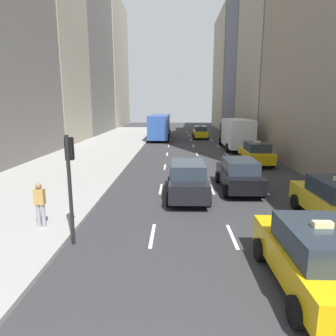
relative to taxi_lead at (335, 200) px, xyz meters
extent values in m
cube|color=#9E9E99|center=(-13.80, 17.51, -0.81)|extent=(8.00, 66.00, 0.15)
cube|color=white|center=(-7.00, -1.49, -0.87)|extent=(0.12, 2.00, 0.01)
cube|color=white|center=(-7.00, 4.51, -0.87)|extent=(0.12, 2.00, 0.01)
cube|color=white|center=(-7.00, 10.51, -0.87)|extent=(0.12, 2.00, 0.01)
cube|color=white|center=(-7.00, 16.51, -0.87)|extent=(0.12, 2.00, 0.01)
cube|color=white|center=(-7.00, 22.51, -0.87)|extent=(0.12, 2.00, 0.01)
cube|color=white|center=(-7.00, 28.51, -0.87)|extent=(0.12, 2.00, 0.01)
cube|color=white|center=(-7.00, 34.51, -0.87)|extent=(0.12, 2.00, 0.01)
cube|color=white|center=(-7.00, 40.51, -0.87)|extent=(0.12, 2.00, 0.01)
cube|color=white|center=(-4.20, -1.49, -0.87)|extent=(0.12, 2.00, 0.01)
cube|color=white|center=(-4.20, 4.51, -0.87)|extent=(0.12, 2.00, 0.01)
cube|color=white|center=(-4.20, 10.51, -0.87)|extent=(0.12, 2.00, 0.01)
cube|color=white|center=(-4.20, 16.51, -0.87)|extent=(0.12, 2.00, 0.01)
cube|color=white|center=(-4.20, 22.51, -0.87)|extent=(0.12, 2.00, 0.01)
cube|color=white|center=(-4.20, 28.51, -0.87)|extent=(0.12, 2.00, 0.01)
cube|color=white|center=(-4.20, 34.51, -0.87)|extent=(0.12, 2.00, 0.01)
cube|color=white|center=(-4.20, 40.51, -0.87)|extent=(0.12, 2.00, 0.01)
cube|color=white|center=(-1.40, -1.49, -0.87)|extent=(0.12, 2.00, 0.01)
cube|color=white|center=(-1.40, 4.51, -0.87)|extent=(0.12, 2.00, 0.01)
cube|color=white|center=(-1.40, 10.51, -0.87)|extent=(0.12, 2.00, 0.01)
cube|color=white|center=(-1.40, 16.51, -0.87)|extent=(0.12, 2.00, 0.01)
cube|color=white|center=(-1.40, 22.51, -0.87)|extent=(0.12, 2.00, 0.01)
cube|color=white|center=(-1.40, 28.51, -0.87)|extent=(0.12, 2.00, 0.01)
cube|color=white|center=(-1.40, 34.51, -0.87)|extent=(0.12, 2.00, 0.01)
cube|color=white|center=(-1.40, 40.51, -0.87)|extent=(0.12, 2.00, 0.01)
cube|color=slate|center=(-20.80, 38.50, 16.90)|extent=(6.00, 15.95, 35.57)
cube|color=#A89E89|center=(-20.80, 55.93, 12.20)|extent=(6.00, 17.19, 26.15)
cube|color=#A89E89|center=(5.20, 26.32, 14.16)|extent=(6.00, 12.29, 30.07)
cube|color=slate|center=(5.20, 38.05, 11.06)|extent=(6.00, 10.56, 23.89)
cube|color=#A89E89|center=(5.20, 52.19, 10.23)|extent=(6.00, 15.85, 22.21)
cube|color=yellow|center=(0.00, 0.07, -0.17)|extent=(1.80, 4.40, 0.76)
cylinder|color=black|center=(-0.90, 1.43, -0.55)|extent=(0.22, 0.66, 0.66)
cylinder|color=black|center=(-0.90, -1.29, -0.55)|extent=(0.22, 0.66, 0.66)
cube|color=yellow|center=(-2.80, -4.46, -0.17)|extent=(1.80, 4.40, 0.76)
cube|color=#28333D|center=(-2.80, -4.72, 0.53)|extent=(1.58, 2.29, 0.64)
cube|color=#F2E599|center=(-2.80, -4.72, 0.92)|extent=(0.44, 0.20, 0.14)
cylinder|color=black|center=(-3.70, -3.09, -0.55)|extent=(0.22, 0.66, 0.66)
cylinder|color=black|center=(-1.90, -3.09, -0.55)|extent=(0.22, 0.66, 0.66)
cylinder|color=black|center=(-3.70, -5.82, -0.55)|extent=(0.22, 0.66, 0.66)
cube|color=yellow|center=(-2.80, 30.33, -0.17)|extent=(1.80, 4.40, 0.76)
cube|color=#28333D|center=(-2.80, 30.07, 0.53)|extent=(1.58, 2.29, 0.64)
cube|color=#F2E599|center=(-2.80, 30.07, 0.92)|extent=(0.44, 0.20, 0.14)
cylinder|color=black|center=(-3.70, 31.70, -0.55)|extent=(0.22, 0.66, 0.66)
cylinder|color=black|center=(-1.90, 31.70, -0.55)|extent=(0.22, 0.66, 0.66)
cylinder|color=black|center=(-3.70, 28.97, -0.55)|extent=(0.22, 0.66, 0.66)
cylinder|color=black|center=(-1.90, 28.97, -0.55)|extent=(0.22, 0.66, 0.66)
cube|color=yellow|center=(0.00, 11.75, -0.17)|extent=(1.80, 4.40, 0.76)
cube|color=#28333D|center=(0.00, 11.48, 0.53)|extent=(1.58, 2.29, 0.64)
cube|color=#F2E599|center=(0.00, 11.48, 0.92)|extent=(0.44, 0.20, 0.14)
cylinder|color=black|center=(-0.90, 13.11, -0.55)|extent=(0.22, 0.66, 0.66)
cylinder|color=black|center=(0.90, 13.11, -0.55)|extent=(0.22, 0.66, 0.66)
cylinder|color=black|center=(-0.90, 10.38, -0.55)|extent=(0.22, 0.66, 0.66)
cylinder|color=black|center=(0.90, 10.38, -0.55)|extent=(0.22, 0.66, 0.66)
cube|color=black|center=(-5.60, 3.18, -0.13)|extent=(1.80, 4.86, 0.83)
cube|color=#28333D|center=(-5.60, 2.89, 0.60)|extent=(1.58, 2.53, 0.64)
cylinder|color=black|center=(-6.50, 4.69, -0.55)|extent=(0.22, 0.66, 0.66)
cylinder|color=black|center=(-4.70, 4.69, -0.55)|extent=(0.22, 0.66, 0.66)
cylinder|color=black|center=(-6.50, 1.67, -0.55)|extent=(0.22, 0.66, 0.66)
cylinder|color=black|center=(-4.70, 1.67, -0.55)|extent=(0.22, 0.66, 0.66)
cube|color=black|center=(-2.80, 4.53, -0.18)|extent=(1.80, 4.63, 0.75)
cube|color=#28333D|center=(-2.80, 4.25, 0.52)|extent=(1.58, 2.41, 0.64)
cylinder|color=black|center=(-3.70, 5.96, -0.55)|extent=(0.22, 0.66, 0.66)
cylinder|color=black|center=(-1.90, 5.96, -0.55)|extent=(0.22, 0.66, 0.66)
cylinder|color=black|center=(-3.70, 3.09, -0.55)|extent=(0.22, 0.66, 0.66)
cylinder|color=black|center=(-1.90, 3.09, -0.55)|extent=(0.22, 0.66, 0.66)
cube|color=#2D519E|center=(-8.40, 30.21, 0.92)|extent=(2.50, 11.60, 2.90)
cube|color=#28333D|center=(-8.40, 35.96, 1.27)|extent=(2.30, 0.12, 1.40)
cube|color=#28333D|center=(-9.61, 30.21, 1.27)|extent=(0.08, 9.86, 1.10)
cube|color=yellow|center=(-8.40, 35.96, 2.17)|extent=(1.50, 0.10, 0.36)
cylinder|color=black|center=(-9.65, 33.81, -0.38)|extent=(0.30, 1.00, 1.00)
cylinder|color=black|center=(-7.15, 33.81, -0.38)|extent=(0.30, 1.00, 1.00)
cylinder|color=black|center=(-9.65, 27.02, -0.38)|extent=(0.30, 1.00, 1.00)
cylinder|color=black|center=(-7.15, 27.02, -0.38)|extent=(0.30, 1.00, 1.00)
cube|color=#262628|center=(0.00, 23.21, 0.62)|extent=(2.10, 2.40, 2.10)
cube|color=#28333D|center=(0.00, 24.36, 0.92)|extent=(1.90, 0.10, 0.90)
cube|color=white|center=(0.00, 19.01, 0.92)|extent=(2.30, 6.00, 2.70)
cylinder|color=black|center=(-1.05, 23.21, -0.43)|extent=(0.28, 0.90, 0.90)
cylinder|color=black|center=(1.05, 23.21, -0.43)|extent=(0.28, 0.90, 0.90)
cylinder|color=black|center=(-1.15, 17.81, -0.43)|extent=(0.28, 0.90, 0.90)
cylinder|color=black|center=(1.15, 17.81, -0.43)|extent=(0.28, 0.90, 0.90)
cylinder|color=gray|center=(-11.15, -1.15, -0.30)|extent=(0.14, 0.14, 0.86)
cylinder|color=gray|center=(-10.97, -1.15, -0.30)|extent=(0.14, 0.14, 0.86)
cube|color=#B78C47|center=(-11.06, -1.15, 0.41)|extent=(0.36, 0.22, 0.56)
sphere|color=#9E7051|center=(-11.06, -1.15, 0.81)|extent=(0.22, 0.22, 0.22)
cylinder|color=black|center=(-9.55, -2.20, 0.92)|extent=(0.12, 0.12, 3.60)
cube|color=black|center=(-9.55, -2.02, 2.27)|extent=(0.24, 0.20, 0.72)
sphere|color=red|center=(-9.55, -1.91, 2.50)|extent=(0.14, 0.14, 0.14)
sphere|color=#4C3F14|center=(-9.55, -1.91, 2.27)|extent=(0.14, 0.14, 0.14)
sphere|color=#198C2D|center=(-9.55, -1.91, 2.04)|extent=(0.14, 0.14, 0.14)
camera|label=1|loc=(-6.19, -11.29, 3.60)|focal=32.00mm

